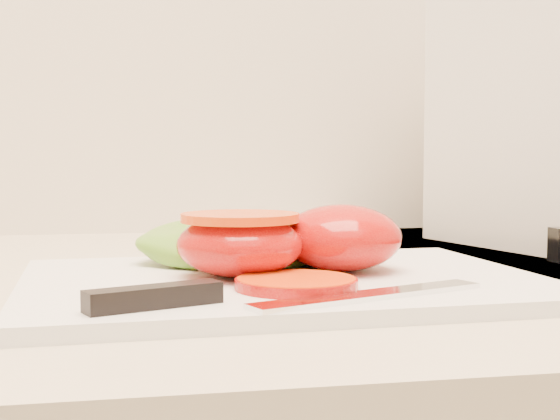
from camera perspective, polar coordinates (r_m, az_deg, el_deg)
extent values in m
cube|color=beige|center=(0.64, -2.88, -5.73)|extent=(3.92, 0.65, 0.03)
cube|color=white|center=(0.54, 0.20, -5.37)|extent=(0.36, 0.27, 0.01)
ellipsoid|color=red|center=(0.56, 4.49, -2.03)|extent=(0.09, 0.09, 0.05)
ellipsoid|color=red|center=(0.54, -2.94, -2.56)|extent=(0.09, 0.09, 0.04)
cylinder|color=#E23000|center=(0.53, -2.94, -0.55)|extent=(0.08, 0.08, 0.01)
cylinder|color=#F15615|center=(0.49, 1.20, -5.38)|extent=(0.07, 0.07, 0.01)
ellipsoid|color=#70A02A|center=(0.61, -2.80, -2.43)|extent=(0.17, 0.12, 0.03)
ellipsoid|color=#70A02A|center=(0.62, 1.11, -2.65)|extent=(0.12, 0.13, 0.02)
cube|color=silver|center=(0.46, 6.63, -6.21)|extent=(0.16, 0.08, 0.00)
cube|color=black|center=(0.43, -9.19, -6.28)|extent=(0.08, 0.04, 0.01)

